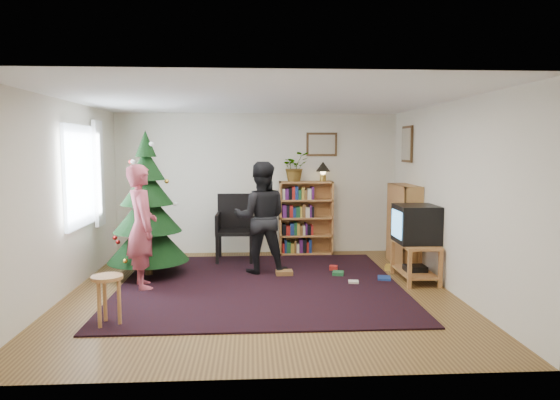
{
  "coord_description": "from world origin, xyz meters",
  "views": [
    {
      "loc": [
        -0.12,
        -6.42,
        1.89
      ],
      "look_at": [
        0.32,
        1.1,
        1.1
      ],
      "focal_mm": 32.0,
      "sensor_mm": 36.0,
      "label": 1
    }
  ],
  "objects": [
    {
      "name": "person_standing",
      "position": [
        -1.58,
        0.27,
        0.84
      ],
      "size": [
        0.6,
        0.71,
        1.67
      ],
      "primitive_type": "imported",
      "rotation": [
        0.0,
        0.0,
        1.95
      ],
      "color": "#AA4453",
      "rests_on": "rug"
    },
    {
      "name": "potted_plant",
      "position": [
        0.66,
        2.34,
        1.56
      ],
      "size": [
        0.58,
        0.54,
        0.52
      ],
      "primitive_type": "imported",
      "rotation": [
        0.0,
        0.0,
        0.37
      ],
      "color": "gray",
      "rests_on": "bookshelf_back"
    },
    {
      "name": "ceiling",
      "position": [
        0.0,
        0.0,
        2.5
      ],
      "size": [
        5.0,
        5.0,
        0.0
      ],
      "primitive_type": "plane",
      "rotation": [
        3.14,
        0.0,
        0.0
      ],
      "color": "white",
      "rests_on": "wall_back"
    },
    {
      "name": "curtain",
      "position": [
        -2.43,
        1.3,
        1.5
      ],
      "size": [
        0.06,
        0.35,
        1.6
      ],
      "primitive_type": "cube",
      "color": "white",
      "rests_on": "wall_left"
    },
    {
      "name": "wall_front",
      "position": [
        0.0,
        -2.5,
        1.25
      ],
      "size": [
        5.0,
        0.02,
        2.5
      ],
      "primitive_type": "cube",
      "color": "silver",
      "rests_on": "floor"
    },
    {
      "name": "stool",
      "position": [
        -1.64,
        -1.18,
        0.42
      ],
      "size": [
        0.33,
        0.33,
        0.55
      ],
      "color": "#BD8343",
      "rests_on": "floor"
    },
    {
      "name": "floor_clutter",
      "position": [
        1.3,
        0.73,
        0.04
      ],
      "size": [
        1.86,
        0.97,
        0.08
      ],
      "color": "#A51E19",
      "rests_on": "rug"
    },
    {
      "name": "wall_right",
      "position": [
        2.5,
        0.0,
        1.25
      ],
      "size": [
        0.02,
        5.0,
        2.5
      ],
      "primitive_type": "cube",
      "color": "silver",
      "rests_on": "floor"
    },
    {
      "name": "window_pane",
      "position": [
        -2.47,
        0.6,
        1.5
      ],
      "size": [
        0.04,
        1.2,
        1.4
      ],
      "primitive_type": "cube",
      "color": "silver",
      "rests_on": "wall_left"
    },
    {
      "name": "armchair",
      "position": [
        -0.39,
        1.92,
        0.6
      ],
      "size": [
        0.62,
        0.62,
        1.11
      ],
      "rotation": [
        0.0,
        0.0,
        -0.02
      ],
      "color": "black",
      "rests_on": "rug"
    },
    {
      "name": "christmas_tree",
      "position": [
        -1.63,
        0.91,
        0.89
      ],
      "size": [
        1.18,
        1.18,
        2.14
      ],
      "rotation": [
        0.0,
        0.0,
        0.11
      ],
      "color": "#3F2816",
      "rests_on": "rug"
    },
    {
      "name": "rug",
      "position": [
        0.0,
        0.3,
        0.01
      ],
      "size": [
        3.8,
        3.6,
        0.02
      ],
      "primitive_type": "cube",
      "color": "black",
      "rests_on": "floor"
    },
    {
      "name": "wall_left",
      "position": [
        -2.5,
        0.0,
        1.25
      ],
      "size": [
        0.02,
        5.0,
        2.5
      ],
      "primitive_type": "cube",
      "color": "silver",
      "rests_on": "floor"
    },
    {
      "name": "floor",
      "position": [
        0.0,
        0.0,
        0.0
      ],
      "size": [
        5.0,
        5.0,
        0.0
      ],
      "primitive_type": "plane",
      "color": "brown",
      "rests_on": "ground"
    },
    {
      "name": "wall_back",
      "position": [
        0.0,
        2.5,
        1.25
      ],
      "size": [
        5.0,
        0.02,
        2.5
      ],
      "primitive_type": "cube",
      "color": "silver",
      "rests_on": "floor"
    },
    {
      "name": "bookshelf_back",
      "position": [
        0.86,
        2.34,
        0.66
      ],
      "size": [
        0.95,
        0.3,
        1.3
      ],
      "color": "#BD8343",
      "rests_on": "floor"
    },
    {
      "name": "person_by_chair",
      "position": [
        0.03,
        1.0,
        0.84
      ],
      "size": [
        0.84,
        0.66,
        1.69
      ],
      "primitive_type": "imported",
      "rotation": [
        0.0,
        0.0,
        3.11
      ],
      "color": "black",
      "rests_on": "rug"
    },
    {
      "name": "picture_back",
      "position": [
        1.15,
        2.48,
        1.95
      ],
      "size": [
        0.55,
        0.03,
        0.42
      ],
      "color": "#4C3319",
      "rests_on": "wall_back"
    },
    {
      "name": "picture_right",
      "position": [
        2.48,
        1.75,
        1.95
      ],
      "size": [
        0.03,
        0.5,
        0.6
      ],
      "color": "#4C3319",
      "rests_on": "wall_right"
    },
    {
      "name": "table_lamp",
      "position": [
        1.16,
        2.34,
        1.53
      ],
      "size": [
        0.26,
        0.26,
        0.35
      ],
      "color": "#A57F33",
      "rests_on": "bookshelf_back"
    },
    {
      "name": "crt_tv",
      "position": [
        2.22,
        0.44,
        0.82
      ],
      "size": [
        0.57,
        0.61,
        0.53
      ],
      "color": "black",
      "rests_on": "tv_stand"
    },
    {
      "name": "bookshelf_right",
      "position": [
        2.34,
        1.39,
        0.66
      ],
      "size": [
        0.3,
        0.95,
        1.3
      ],
      "rotation": [
        0.0,
        0.0,
        1.57
      ],
      "color": "#BD8343",
      "rests_on": "floor"
    },
    {
      "name": "tv_stand",
      "position": [
        2.22,
        0.44,
        0.32
      ],
      "size": [
        0.48,
        0.87,
        0.55
      ],
      "color": "#BD8343",
      "rests_on": "floor"
    }
  ]
}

